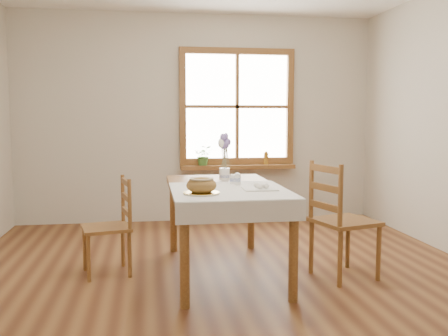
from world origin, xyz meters
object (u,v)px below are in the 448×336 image
(chair_left, at_px, (106,226))
(flower_vase, at_px, (224,175))
(bread_plate, at_px, (201,193))
(chair_right, at_px, (345,220))
(dining_table, at_px, (224,196))

(chair_left, height_order, flower_vase, flower_vase)
(chair_left, bearing_deg, bread_plate, 39.30)
(chair_left, relative_size, chair_right, 0.85)
(chair_left, xyz_separation_m, bread_plate, (0.75, -0.59, 0.36))
(bread_plate, xyz_separation_m, flower_vase, (0.30, 0.81, 0.04))
(bread_plate, distance_m, flower_vase, 0.86)
(chair_right, distance_m, bread_plate, 1.26)
(dining_table, bearing_deg, chair_left, 173.27)
(dining_table, relative_size, flower_vase, 15.26)
(dining_table, height_order, chair_left, chair_left)
(dining_table, bearing_deg, chair_right, -15.13)
(dining_table, distance_m, bread_plate, 0.54)
(dining_table, height_order, bread_plate, bread_plate)
(chair_right, relative_size, flower_vase, 9.22)
(chair_left, bearing_deg, dining_table, 71.09)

